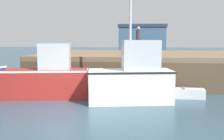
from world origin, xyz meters
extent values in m
cube|color=#2D4756|center=(0.00, 0.00, -0.05)|extent=(120.00, 160.00, 0.10)
cube|color=brown|center=(2.64, 8.49, 1.62)|extent=(13.66, 8.85, 0.25)
cube|color=#4E402E|center=(2.64, 4.18, 0.75)|extent=(13.66, 0.24, 1.50)
cylinder|color=#4E402E|center=(-3.79, 4.29, 0.75)|extent=(0.35, 0.35, 1.50)
cylinder|color=#4E402E|center=(2.64, 4.29, 0.75)|extent=(0.35, 0.35, 1.50)
cylinder|color=#4E402E|center=(-1.46, 12.69, 0.75)|extent=(0.35, 0.35, 1.50)
cylinder|color=#4E402E|center=(6.73, 12.69, 0.75)|extent=(0.35, 0.35, 1.50)
cylinder|color=#4E402E|center=(-0.58, 4.29, 0.75)|extent=(6.46, 0.17, 1.37)
cube|color=maroon|center=(-2.18, 2.27, 0.65)|extent=(4.01, 1.93, 1.29)
cube|color=silver|center=(-2.18, 2.27, 1.24)|extent=(4.09, 1.97, 0.08)
cube|color=#B2B7BC|center=(-1.71, 2.37, 1.87)|extent=(1.50, 1.14, 1.15)
cube|color=silver|center=(1.69, 1.89, 0.68)|extent=(3.64, 2.06, 1.37)
cube|color=black|center=(1.69, 1.89, 1.32)|extent=(3.71, 2.11, 0.08)
cube|color=#B2B7BC|center=(2.11, 1.98, 1.98)|extent=(1.68, 1.44, 1.23)
cylinder|color=#B7B7BC|center=(1.69, 1.89, 3.97)|extent=(0.10, 0.10, 2.74)
cube|color=silver|center=(4.02, 3.04, 0.21)|extent=(1.89, 0.67, 0.43)
cube|color=#7F6647|center=(4.02, 3.04, 0.45)|extent=(0.12, 0.54, 0.04)
cylinder|color=#2D3342|center=(1.78, 9.60, 2.17)|extent=(0.29, 0.29, 0.84)
cylinder|color=#333338|center=(1.78, 9.60, 2.93)|extent=(0.34, 0.34, 0.69)
sphere|color=tan|center=(1.78, 9.60, 3.39)|extent=(0.22, 0.22, 0.22)
cube|color=#385675|center=(1.58, 36.48, 2.26)|extent=(7.43, 5.53, 4.53)
cube|color=#213446|center=(1.58, 36.48, 4.78)|extent=(7.73, 5.75, 0.50)
cylinder|color=#EA5B70|center=(-3.88, 1.65, 0.18)|extent=(0.49, 0.49, 0.35)
cone|color=#EA5B70|center=(-3.88, 1.65, 0.47)|extent=(0.39, 0.39, 0.25)
camera|label=1|loc=(2.38, -9.29, 2.63)|focal=43.53mm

